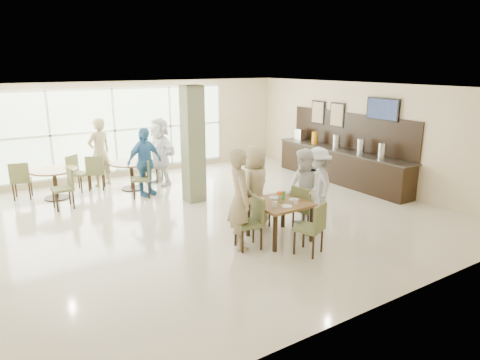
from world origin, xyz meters
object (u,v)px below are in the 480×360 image
teen_far (256,186)px  adult_a (145,162)px  adult_b (160,151)px  teen_right (304,191)px  main_table (280,206)px  adult_standing (100,152)px  teen_left (240,199)px  round_table_left (54,176)px  teen_standing (318,183)px  buffet_counter (341,163)px  round_table_right (131,168)px

teen_far → adult_a: (-1.15, 3.27, 0.03)m
adult_a → adult_b: adult_b is taller
teen_right → adult_a: (-1.81, 4.00, 0.04)m
main_table → adult_standing: 5.93m
main_table → adult_b: bearing=94.6°
main_table → teen_left: size_ratio=0.56×
round_table_left → teen_standing: size_ratio=0.72×
buffet_counter → adult_standing: size_ratio=2.50×
adult_standing → teen_far: bearing=91.0°
adult_a → adult_b: 1.09m
buffet_counter → teen_right: (-3.33, -2.24, 0.28)m
adult_a → adult_standing: bearing=98.0°
main_table → teen_standing: teen_standing is taller
round_table_left → teen_standing: bearing=-45.3°
main_table → round_table_right: same height
adult_a → round_table_right: bearing=81.1°
round_table_left → teen_left: (2.29, -4.97, 0.34)m
round_table_right → adult_b: adult_b is taller
teen_left → adult_b: (0.45, 4.82, 0.01)m
teen_far → teen_standing: 1.43m
round_table_left → teen_right: size_ratio=0.68×
teen_left → adult_b: size_ratio=0.99×
adult_b → teen_far: bearing=-6.1°
teen_right → adult_b: 4.92m
main_table → teen_standing: bearing=19.1°
main_table → adult_standing: adult_standing is taller
round_table_left → buffet_counter: size_ratio=0.24×
round_table_left → adult_a: bearing=-25.5°
round_table_left → adult_b: bearing=-3.2°
main_table → buffet_counter: (4.01, 2.35, -0.11)m
adult_b → adult_standing: size_ratio=0.99×
adult_a → adult_standing: size_ratio=0.93×
adult_a → main_table: bearing=-91.6°
main_table → adult_a: size_ratio=0.59×
round_table_left → teen_right: (3.81, -4.96, 0.25)m
main_table → buffet_counter: 4.65m
teen_left → adult_b: adult_b is taller
adult_a → teen_standing: bearing=-72.0°
teen_far → adult_a: 3.46m
adult_standing → round_table_left: bearing=3.3°
adult_standing → teen_left: bearing=80.0°
buffet_counter → adult_a: 5.44m
teen_far → round_table_left: bearing=-78.2°
round_table_left → teen_standing: teen_standing is taller
round_table_left → teen_left: bearing=-65.3°
teen_right → main_table: bearing=-64.2°
main_table → teen_standing: 1.49m
teen_right → teen_standing: (0.72, 0.37, -0.05)m
buffet_counter → teen_far: buffet_counter is taller
teen_left → teen_standing: teen_left is taller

